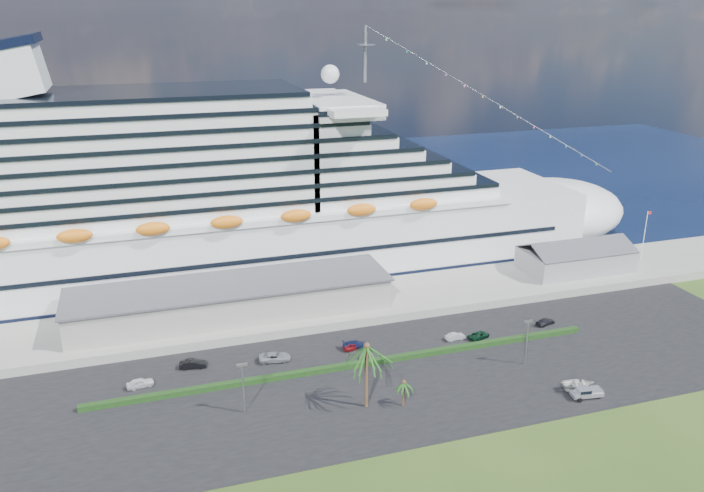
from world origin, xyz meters
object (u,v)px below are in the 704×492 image
object	(u,v)px
parked_car_3	(356,345)
boat_trailer	(579,384)
cruise_ship	(228,205)
pickup_truck	(586,392)

from	to	relation	value
parked_car_3	boat_trailer	distance (m)	38.04
cruise_ship	boat_trailer	bearing A→B (deg)	-55.67
parked_car_3	boat_trailer	bearing A→B (deg)	-118.69
pickup_truck	boat_trailer	size ratio (longest dim) A/B	0.84
pickup_truck	cruise_ship	bearing A→B (deg)	123.44
parked_car_3	pickup_truck	xyz separation A→B (m)	(29.14, -26.44, 0.28)
pickup_truck	boat_trailer	distance (m)	2.11
cruise_ship	parked_car_3	bearing A→B (deg)	-69.16
cruise_ship	pickup_truck	xyz separation A→B (m)	(45.02, -68.17, -15.59)
cruise_ship	pickup_truck	distance (m)	83.17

